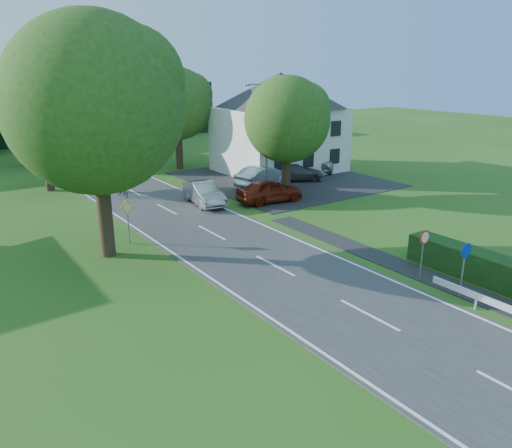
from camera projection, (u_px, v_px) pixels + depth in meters
road at (251, 254)px, 25.34m from camera, size 7.00×80.00×0.04m
parking_pad at (282, 179)px, 42.04m from camera, size 14.00×16.00×0.04m
line_edge_left at (195, 267)px, 23.56m from camera, size 0.12×80.00×0.01m
line_edge_right at (301, 241)px, 27.10m from camera, size 0.12×80.00×0.01m
line_centre at (251, 253)px, 25.33m from camera, size 0.12×80.00×0.01m
tree_main at (98, 140)px, 23.44m from camera, size 9.40×9.40×11.64m
tree_left_far at (44, 134)px, 36.96m from camera, size 7.00×7.00×8.58m
tree_right_far at (178, 119)px, 44.99m from camera, size 7.40×7.40×9.09m
tree_left_back at (19, 123)px, 46.69m from camera, size 6.60×6.60×8.07m
tree_right_back at (134, 121)px, 50.93m from camera, size 6.20×6.20×7.56m
tree_right_mid at (287, 138)px, 34.93m from camera, size 7.00×7.00×8.58m
treeline_right at (102, 111)px, 64.61m from camera, size 30.00×5.00×7.00m
house_white at (280, 122)px, 44.15m from camera, size 10.60×8.40×8.60m
streetlight at (265, 133)px, 36.21m from camera, size 2.03×0.18×8.00m
sign_roundabout at (465, 259)px, 20.13m from camera, size 0.64×0.08×2.37m
sign_speed_limit at (424, 243)px, 21.66m from camera, size 0.64×0.11×2.37m
sign_priority_left at (128, 213)px, 26.27m from camera, size 0.78×0.09×2.44m
moving_car at (204, 193)px, 34.15m from camera, size 2.29×4.82×1.52m
motorcycle at (122, 191)px, 36.19m from camera, size 0.75×1.70×0.87m
parked_car_red at (270, 191)px, 34.63m from camera, size 4.86×2.42×1.59m
parked_car_silver_a at (263, 176)px, 39.22m from camera, size 5.26×2.90×1.64m
parked_car_grey at (294, 172)px, 41.32m from camera, size 5.20×4.04×1.41m
parked_car_silver_b at (323, 161)px, 45.59m from camera, size 6.17×5.40×1.58m
parasol at (274, 168)px, 41.17m from camera, size 2.75×2.79×2.09m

